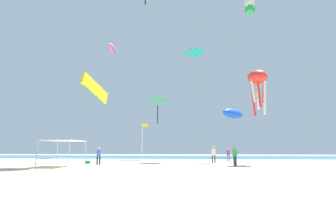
{
  "coord_description": "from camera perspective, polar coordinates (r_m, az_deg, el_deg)",
  "views": [
    {
      "loc": [
        3.84,
        -21.09,
        1.53
      ],
      "look_at": [
        0.62,
        11.19,
        7.32
      ],
      "focal_mm": 26.63,
      "sensor_mm": 36.0,
      "label": 1
    }
  ],
  "objects": [
    {
      "name": "ground",
      "position": [
        21.49,
        -4.76,
        -14.3
      ],
      "size": [
        110.0,
        110.0,
        0.1
      ],
      "primitive_type": "cube",
      "color": "#D1BA8C"
    },
    {
      "name": "ocean_strip",
      "position": [
        52.21,
        1.5,
        -11.77
      ],
      "size": [
        110.0,
        22.7,
        0.03
      ],
      "primitive_type": "cube",
      "color": "teal",
      "rests_on": "ground"
    },
    {
      "name": "kite_diamond_green",
      "position": [
        40.88,
        -2.37,
        0.82
      ],
      "size": [
        2.99,
        3.05,
        4.24
      ],
      "rotation": [
        0.0,
        0.0,
        4.78
      ],
      "color": "green"
    },
    {
      "name": "kite_parafoil_yellow",
      "position": [
        34.99,
        -16.34,
        3.56
      ],
      "size": [
        1.76,
        5.56,
        3.44
      ],
      "rotation": [
        0.0,
        0.0,
        1.29
      ],
      "color": "yellow"
    },
    {
      "name": "person_leftmost",
      "position": [
        26.64,
        -15.57,
        -10.89
      ],
      "size": [
        0.45,
        0.41,
        1.71
      ],
      "rotation": [
        0.0,
        0.0,
        6.06
      ],
      "color": "black",
      "rests_on": "ground"
    },
    {
      "name": "banner_flag",
      "position": [
        25.84,
        -5.82,
        -7.98
      ],
      "size": [
        0.61,
        0.06,
        4.16
      ],
      "color": "silver",
      "rests_on": "ground"
    },
    {
      "name": "kite_delta_teal",
      "position": [
        36.73,
        5.94,
        12.17
      ],
      "size": [
        3.95,
        3.94,
        2.37
      ],
      "rotation": [
        0.0,
        0.0,
        1.0
      ],
      "color": "teal"
    },
    {
      "name": "person_near_tent",
      "position": [
        30.11,
        10.38,
        -10.78
      ],
      "size": [
        0.44,
        0.44,
        1.87
      ],
      "rotation": [
        0.0,
        0.0,
        2.54
      ],
      "color": "brown",
      "rests_on": "ground"
    },
    {
      "name": "person_central",
      "position": [
        25.03,
        15.03,
        -10.79
      ],
      "size": [
        0.44,
        0.44,
        1.86
      ],
      "rotation": [
        0.0,
        0.0,
        4.12
      ],
      "color": "#33384C",
      "rests_on": "ground"
    },
    {
      "name": "kite_box_white",
      "position": [
        43.86,
        18.21,
        20.71
      ],
      "size": [
        1.6,
        1.58,
        2.4
      ],
      "rotation": [
        0.0,
        0.0,
        5.41
      ],
      "color": "white"
    },
    {
      "name": "kite_inflatable_pink",
      "position": [
        55.51,
        -12.71,
        12.46
      ],
      "size": [
        1.87,
        4.87,
        1.81
      ],
      "rotation": [
        0.0,
        0.0,
        1.64
      ],
      "color": "pink"
    },
    {
      "name": "person_rightmost",
      "position": [
        33.87,
        13.64,
        -10.76
      ],
      "size": [
        0.41,
        0.4,
        1.68
      ],
      "rotation": [
        0.0,
        0.0,
        5.78
      ],
      "color": "slate",
      "rests_on": "ground"
    },
    {
      "name": "kite_octopus_red",
      "position": [
        29.32,
        19.82,
        5.53
      ],
      "size": [
        2.74,
        2.74,
        5.01
      ],
      "rotation": [
        0.0,
        0.0,
        0.36
      ],
      "color": "red"
    },
    {
      "name": "kite_inflatable_blue",
      "position": [
        49.33,
        14.65,
        -1.89
      ],
      "size": [
        5.97,
        6.47,
        2.68
      ],
      "rotation": [
        0.0,
        0.0,
        0.87
      ],
      "color": "blue"
    },
    {
      "name": "cooler_box",
      "position": [
        29.16,
        -17.93,
        -12.3
      ],
      "size": [
        0.57,
        0.37,
        0.35
      ],
      "color": "#1E8C4C",
      "rests_on": "ground"
    },
    {
      "name": "canopy_tent",
      "position": [
        24.95,
        -22.83,
        -7.73
      ],
      "size": [
        2.94,
        3.3,
        2.34
      ],
      "color": "#B2B2B7",
      "rests_on": "ground"
    }
  ]
}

